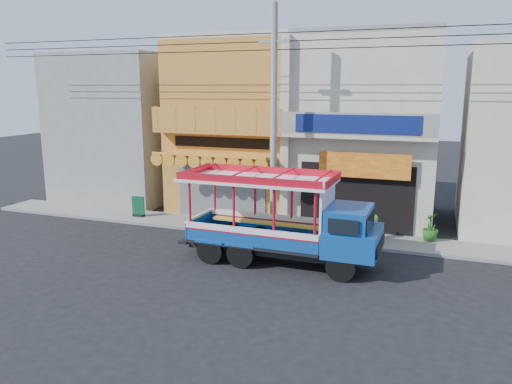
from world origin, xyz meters
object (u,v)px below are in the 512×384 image
songthaew_truck (294,222)px  green_sign (138,208)px  utility_pole (278,111)px  potted_plant_b (372,228)px  potted_plant_a (346,225)px  potted_plant_c (431,227)px

songthaew_truck → green_sign: bearing=158.0°
utility_pole → green_sign: utility_pole is taller
songthaew_truck → potted_plant_b: bearing=57.2°
potted_plant_a → utility_pole: bearing=163.6°
potted_plant_b → potted_plant_c: size_ratio=0.90×
utility_pole → potted_plant_c: utility_pole is taller
green_sign → potted_plant_b: 10.52m
utility_pole → green_sign: 8.23m
songthaew_truck → potted_plant_b: size_ratio=6.86×
potted_plant_a → potted_plant_b: size_ratio=1.10×
potted_plant_a → potted_plant_c: (3.10, 0.82, 0.00)m
songthaew_truck → potted_plant_b: (2.17, 3.37, -0.90)m
songthaew_truck → utility_pole: bearing=118.7°
potted_plant_a → potted_plant_c: 3.21m
green_sign → potted_plant_a: bearing=-0.8°
songthaew_truck → potted_plant_c: (4.30, 4.06, -0.85)m
utility_pole → potted_plant_b: (3.67, 0.62, -4.42)m
utility_pole → potted_plant_a: utility_pole is taller
green_sign → utility_pole: bearing=-5.2°
utility_pole → green_sign: (-6.85, 0.63, -4.52)m
potted_plant_b → utility_pole: bearing=64.1°
songthaew_truck → potted_plant_c: 5.97m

